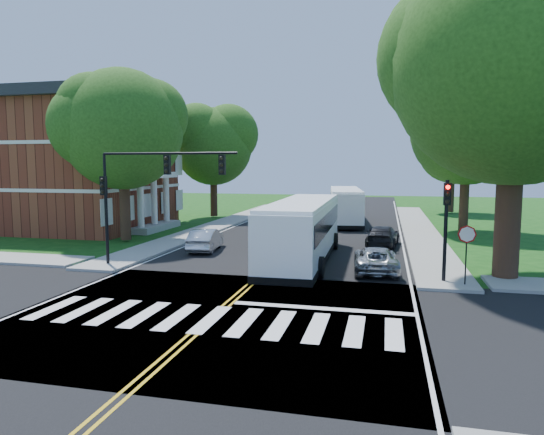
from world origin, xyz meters
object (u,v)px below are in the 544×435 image
(hatchback, at_px, (206,240))
(dark_sedan, at_px, (383,236))
(bus_lead, at_px, (303,229))
(signal_ne, at_px, (446,217))
(signal_nw, at_px, (147,181))
(bus_follow, at_px, (345,205))
(suv, at_px, (376,259))

(hatchback, xyz_separation_m, dark_sedan, (10.45, 4.17, -0.03))
(bus_lead, height_order, hatchback, bus_lead)
(signal_ne, relative_size, hatchback, 1.07)
(signal_nw, xyz_separation_m, dark_sedan, (11.37, 9.68, -3.72))
(bus_follow, distance_m, hatchback, 17.85)
(dark_sedan, bearing_deg, signal_ne, 111.27)
(signal_nw, height_order, bus_follow, signal_nw)
(signal_nw, xyz_separation_m, bus_follow, (7.97, 21.87, -2.74))
(suv, bearing_deg, hatchback, -23.66)
(bus_lead, height_order, dark_sedan, bus_lead)
(bus_follow, bearing_deg, signal_nw, 63.10)
(signal_ne, height_order, bus_lead, signal_ne)
(bus_follow, distance_m, dark_sedan, 12.70)
(bus_lead, bearing_deg, bus_follow, -93.47)
(bus_follow, height_order, dark_sedan, bus_follow)
(bus_lead, distance_m, suv, 4.46)
(signal_ne, xyz_separation_m, bus_lead, (-6.86, 3.63, -1.22))
(signal_nw, distance_m, suv, 11.86)
(bus_lead, bearing_deg, signal_nw, 25.83)
(signal_ne, bearing_deg, bus_follow, 105.55)
(suv, relative_size, dark_sedan, 0.99)
(bus_follow, xyz_separation_m, dark_sedan, (3.40, -12.19, -0.98))
(signal_nw, xyz_separation_m, hatchback, (0.92, 5.50, -3.69))
(signal_nw, bearing_deg, bus_lead, 26.86)
(signal_ne, relative_size, bus_follow, 0.36)
(signal_nw, bearing_deg, suv, 9.22)
(signal_nw, distance_m, bus_follow, 23.44)
(signal_ne, distance_m, hatchback, 14.42)
(hatchback, bearing_deg, bus_follow, -120.92)
(signal_nw, xyz_separation_m, suv, (11.10, 1.80, -3.75))
(bus_follow, bearing_deg, bus_lead, 80.68)
(bus_follow, distance_m, suv, 20.34)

